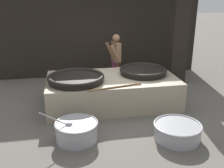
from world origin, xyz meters
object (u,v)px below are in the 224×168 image
(giant_wok_far, at_px, (143,71))
(prep_bowl_meat, at_px, (177,131))
(cook, at_px, (116,59))
(giant_wok_near, at_px, (76,78))
(prep_bowl_vegetables, at_px, (77,130))

(giant_wok_far, distance_m, prep_bowl_meat, 2.29)
(cook, bearing_deg, giant_wok_near, 41.57)
(giant_wok_near, relative_size, prep_bowl_meat, 1.43)
(giant_wok_far, bearing_deg, giant_wok_near, -169.59)
(cook, distance_m, prep_bowl_vegetables, 3.48)
(giant_wok_near, relative_size, cook, 0.85)
(giant_wok_far, height_order, prep_bowl_meat, giant_wok_far)
(giant_wok_far, relative_size, prep_bowl_vegetables, 1.13)
(giant_wok_near, xyz_separation_m, cook, (1.33, 1.58, 0.06))
(giant_wok_far, bearing_deg, prep_bowl_vegetables, -136.36)
(giant_wok_near, distance_m, prep_bowl_vegetables, 1.65)
(prep_bowl_vegetables, bearing_deg, giant_wok_far, 43.64)
(giant_wok_near, relative_size, prep_bowl_vegetables, 1.25)
(giant_wok_near, height_order, giant_wok_far, giant_wok_near)
(cook, xyz_separation_m, prep_bowl_meat, (0.64, -3.42, -0.72))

